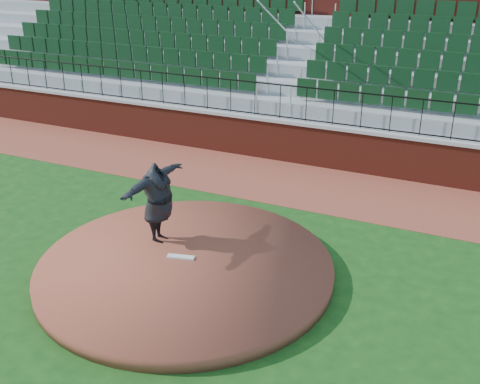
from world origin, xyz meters
The scene contains 10 objects.
ground centered at (0.00, 0.00, 0.00)m, with size 90.00×90.00×0.00m, color #164313.
warning_track centered at (0.00, 5.40, 0.01)m, with size 34.00×3.20×0.01m, color brown.
field_wall centered at (0.00, 7.00, 0.60)m, with size 34.00×0.35×1.20m, color maroon.
wall_cap centered at (0.00, 7.00, 1.25)m, with size 34.00×0.45×0.10m, color #B7B7B7.
wall_railing centered at (0.00, 7.00, 1.80)m, with size 34.00×0.05×1.00m, color black, non-canonical shape.
seating_stands centered at (0.00, 9.72, 2.30)m, with size 34.00×5.10×4.60m, color gray, non-canonical shape.
concourse_wall centered at (0.00, 12.52, 2.75)m, with size 34.00×0.50×5.50m, color maroon.
pitchers_mound centered at (-0.54, 0.05, 0.12)m, with size 5.91×5.91×0.25m, color brown.
pitching_rubber centered at (-0.71, 0.16, 0.27)m, with size 0.56×0.14×0.04m, color white.
pitcher centered at (-1.49, 0.64, 1.13)m, with size 2.17×0.59×1.76m, color black.
Camera 1 is at (4.56, -8.45, 6.10)m, focal length 42.64 mm.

